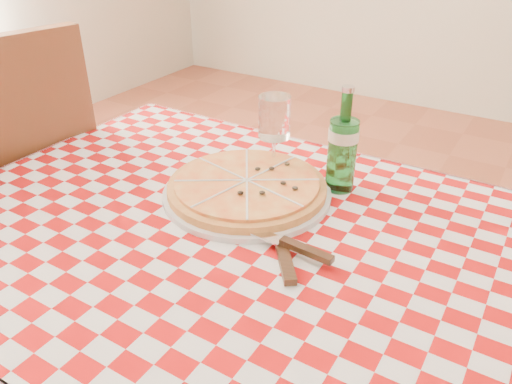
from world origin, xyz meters
TOP-DOWN VIEW (x-y plane):
  - dining_table at (0.00, 0.00)m, footprint 1.20×0.80m
  - tablecloth at (0.00, 0.00)m, footprint 1.30×0.90m
  - chair_far at (-0.82, 0.02)m, footprint 0.56×0.56m
  - pizza_plate at (-0.08, 0.13)m, footprint 0.43×0.43m
  - water_bottle at (0.07, 0.26)m, footprint 0.08×0.08m
  - wine_glass at (-0.09, 0.25)m, footprint 0.07×0.07m
  - cutlery at (0.07, -0.00)m, footprint 0.33×0.31m

SIDE VIEW (x-z plane):
  - chair_far at x=-0.82m, z-range 0.08..1.12m
  - dining_table at x=0.00m, z-range 0.28..1.03m
  - tablecloth at x=0.00m, z-range 0.75..0.76m
  - cutlery at x=0.07m, z-range 0.76..0.79m
  - pizza_plate at x=-0.08m, z-range 0.76..0.80m
  - wine_glass at x=-0.09m, z-range 0.76..0.94m
  - water_bottle at x=0.07m, z-range 0.76..0.99m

